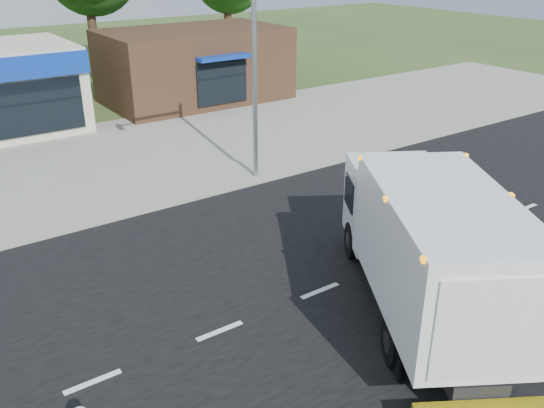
% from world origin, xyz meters
% --- Properties ---
extents(ground, '(120.00, 120.00, 0.00)m').
position_xyz_m(ground, '(0.00, 0.00, 0.00)').
color(ground, '#385123').
rests_on(ground, ground).
extents(road_asphalt, '(60.00, 14.00, 0.02)m').
position_xyz_m(road_asphalt, '(0.00, 0.00, 0.00)').
color(road_asphalt, black).
rests_on(road_asphalt, ground).
extents(sidewalk, '(60.00, 2.40, 0.12)m').
position_xyz_m(sidewalk, '(0.00, 8.20, 0.06)').
color(sidewalk, gray).
rests_on(sidewalk, ground).
extents(parking_apron, '(60.00, 9.00, 0.02)m').
position_xyz_m(parking_apron, '(0.00, 14.00, 0.01)').
color(parking_apron, gray).
rests_on(parking_apron, ground).
extents(lane_markings, '(55.20, 7.00, 0.01)m').
position_xyz_m(lane_markings, '(1.35, -1.35, 0.02)').
color(lane_markings, silver).
rests_on(lane_markings, road_asphalt).
extents(ems_box_truck, '(6.20, 8.13, 3.55)m').
position_xyz_m(ems_box_truck, '(1.30, -2.18, 2.04)').
color(ems_box_truck, black).
rests_on(ems_box_truck, ground).
extents(brown_storefront, '(10.00, 6.70, 4.00)m').
position_xyz_m(brown_storefront, '(7.00, 19.98, 2.00)').
color(brown_storefront, '#382316').
rests_on(brown_storefront, ground).
extents(traffic_signal_pole, '(3.51, 0.25, 8.00)m').
position_xyz_m(traffic_signal_pole, '(2.35, 7.60, 4.92)').
color(traffic_signal_pole, gray).
rests_on(traffic_signal_pole, ground).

